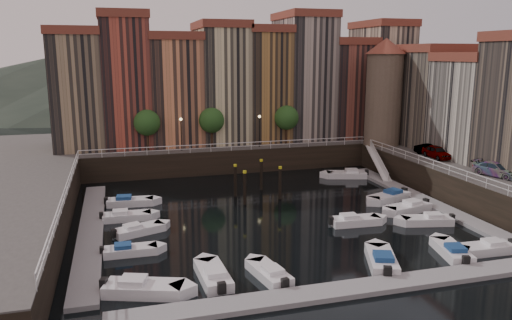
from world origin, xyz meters
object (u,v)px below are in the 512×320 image
object	(u,v)px
boat_left_0	(142,288)
car_a	(437,153)
mooring_pilings	(255,182)
car_c	(496,170)
boat_left_1	(129,250)
car_b	(431,151)
gangway	(378,161)
boat_left_2	(138,230)
corner_tower	(384,90)

from	to	relation	value
boat_left_0	car_a	size ratio (longest dim) A/B	1.26
mooring_pilings	car_c	size ratio (longest dim) A/B	1.11
car_a	boat_left_1	bearing A→B (deg)	-159.74
boat_left_1	car_b	world-z (taller)	car_b
gangway	car_b	bearing A→B (deg)	-37.72
boat_left_2	car_c	size ratio (longest dim) A/B	0.97
gangway	mooring_pilings	size ratio (longest dim) A/B	1.61
corner_tower	car_b	world-z (taller)	corner_tower
boat_left_2	corner_tower	bearing A→B (deg)	7.11
boat_left_2	car_a	size ratio (longest dim) A/B	1.07
boat_left_2	car_c	bearing A→B (deg)	-23.62
car_a	car_b	distance (m)	1.61
corner_tower	car_a	world-z (taller)	corner_tower
mooring_pilings	boat_left_1	bearing A→B (deg)	-137.56
gangway	car_a	bearing A→B (deg)	-49.75
boat_left_0	car_a	world-z (taller)	car_a
corner_tower	mooring_pilings	distance (m)	23.54
gangway	mooring_pilings	xyz separation A→B (m)	(-16.99, -4.73, -0.27)
mooring_pilings	boat_left_1	xyz separation A→B (m)	(-13.34, -12.20, -1.33)
mooring_pilings	car_b	world-z (taller)	car_b
boat_left_0	mooring_pilings	bearing A→B (deg)	75.35
corner_tower	boat_left_1	size ratio (longest dim) A/B	3.29
car_b	boat_left_2	bearing A→B (deg)	174.62
mooring_pilings	car_a	xyz separation A→B (m)	(21.47, -0.56, 2.07)
corner_tower	car_a	distance (m)	11.84
corner_tower	gangway	xyz separation A→B (m)	(-2.90, -4.50, -8.28)
car_b	car_a	bearing A→B (deg)	-121.82
mooring_pilings	boat_left_1	size ratio (longest dim) A/B	1.23
mooring_pilings	car_c	distance (m)	23.86
boat_left_2	car_c	world-z (taller)	car_c
mooring_pilings	boat_left_0	xyz separation A→B (m)	(-12.77, -18.99, -1.24)
mooring_pilings	car_c	bearing A→B (deg)	-23.82
gangway	car_b	size ratio (longest dim) A/B	2.09
corner_tower	boat_left_0	xyz separation A→B (m)	(-32.66, -28.22, -9.79)
car_a	car_c	bearing A→B (deg)	-86.46
mooring_pilings	boat_left_2	world-z (taller)	mooring_pilings
boat_left_1	car_a	xyz separation A→B (m)	(34.81, 11.64, 3.40)
gangway	boat_left_1	distance (m)	34.78
boat_left_1	corner_tower	bearing A→B (deg)	33.62
corner_tower	mooring_pilings	xyz separation A→B (m)	(-19.89, -9.23, -8.54)
car_c	boat_left_0	bearing A→B (deg)	176.96
mooring_pilings	car_b	size ratio (longest dim) A/B	1.30
boat_left_0	boat_left_1	xyz separation A→B (m)	(-0.58, 6.79, -0.08)
boat_left_2	car_a	world-z (taller)	car_a
corner_tower	car_c	xyz separation A→B (m)	(1.86, -18.83, -6.52)
boat_left_0	car_b	xyz separation A→B (m)	(34.57, 20.01, 3.25)
boat_left_1	car_c	distance (m)	35.35
corner_tower	car_b	bearing A→B (deg)	-76.94
boat_left_2	car_b	size ratio (longest dim) A/B	1.13
corner_tower	mooring_pilings	world-z (taller)	corner_tower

